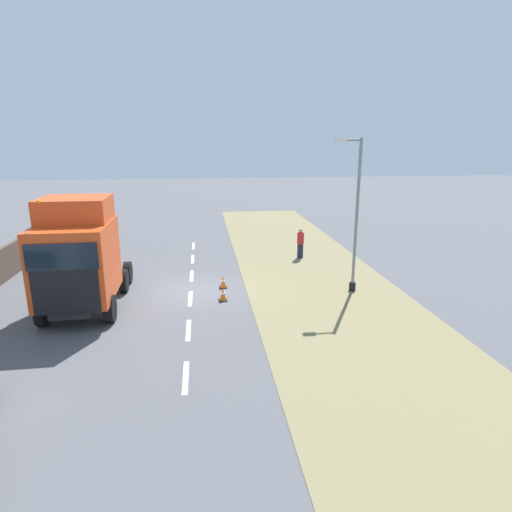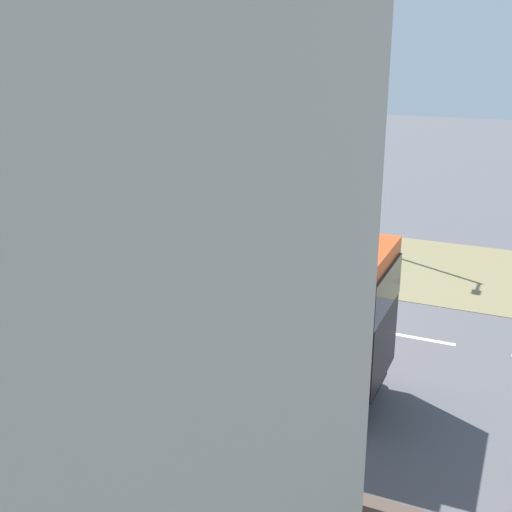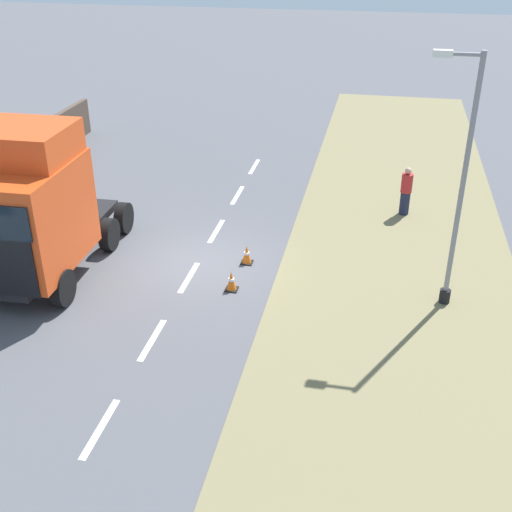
% 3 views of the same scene
% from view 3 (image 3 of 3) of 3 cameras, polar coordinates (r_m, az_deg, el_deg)
% --- Properties ---
extents(ground_plane, '(120.00, 120.00, 0.00)m').
position_cam_3_polar(ground_plane, '(19.69, -5.22, -0.63)').
color(ground_plane, '#515156').
rests_on(ground_plane, ground).
extents(grass_verge, '(7.00, 44.00, 0.01)m').
position_cam_3_polar(grass_verge, '(19.02, 12.43, -2.31)').
color(grass_verge, olive).
rests_on(grass_verge, ground).
extents(lane_markings, '(0.16, 17.80, 0.00)m').
position_cam_3_polar(lane_markings, '(20.28, -4.68, 0.30)').
color(lane_markings, white).
rests_on(lane_markings, ground).
extents(lorry_cab, '(2.82, 6.44, 4.67)m').
position_cam_3_polar(lorry_cab, '(18.69, -19.46, 3.92)').
color(lorry_cab, black).
rests_on(lorry_cab, ground).
extents(lamp_post, '(1.27, 0.29, 6.71)m').
position_cam_3_polar(lamp_post, '(17.00, 17.44, 5.08)').
color(lamp_post, black).
rests_on(lamp_post, ground).
extents(pedestrian, '(0.39, 0.39, 1.74)m').
position_cam_3_polar(pedestrian, '(23.14, 13.18, 5.59)').
color(pedestrian, '#1E233D').
rests_on(pedestrian, ground).
extents(traffic_cone_lead, '(0.36, 0.36, 0.58)m').
position_cam_3_polar(traffic_cone_lead, '(19.49, -0.83, 0.12)').
color(traffic_cone_lead, black).
rests_on(traffic_cone_lead, ground).
extents(traffic_cone_trailing, '(0.36, 0.36, 0.58)m').
position_cam_3_polar(traffic_cone_trailing, '(18.11, -2.20, -2.24)').
color(traffic_cone_trailing, black).
rests_on(traffic_cone_trailing, ground).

